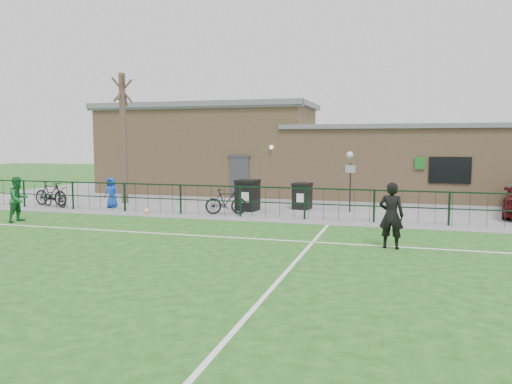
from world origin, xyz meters
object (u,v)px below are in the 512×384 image
(spectator_child, at_px, (111,193))
(outfield_player, at_px, (19,199))
(wheelie_bin_left, at_px, (248,196))
(bicycle_b, at_px, (51,194))
(wheelie_bin_right, at_px, (302,197))
(bicycle_c, at_px, (55,197))
(bicycle_d, at_px, (226,202))
(bare_tree, at_px, (123,139))
(sign_post, at_px, (350,188))
(ball_ground, at_px, (147,211))

(spectator_child, relative_size, outfield_player, 0.81)
(wheelie_bin_left, relative_size, spectator_child, 0.91)
(bicycle_b, bearing_deg, wheelie_bin_right, -71.94)
(wheelie_bin_right, xyz_separation_m, bicycle_c, (-10.54, -2.42, -0.07))
(bicycle_d, xyz_separation_m, spectator_child, (-5.44, 0.44, 0.16))
(outfield_player, bearing_deg, bare_tree, -0.99)
(bare_tree, xyz_separation_m, bicycle_c, (-2.17, -2.15, -2.53))
(sign_post, bearing_deg, bicycle_c, -170.54)
(wheelie_bin_left, relative_size, wheelie_bin_right, 1.17)
(outfield_player, distance_m, ball_ground, 4.67)
(wheelie_bin_right, relative_size, bicycle_d, 0.62)
(bicycle_c, distance_m, bicycle_d, 7.95)
(wheelie_bin_right, bearing_deg, wheelie_bin_left, -144.53)
(ball_ground, bearing_deg, bicycle_d, 11.69)
(bare_tree, distance_m, spectator_child, 2.88)
(spectator_child, height_order, ball_ground, spectator_child)
(wheelie_bin_right, bearing_deg, bicycle_c, -159.80)
(sign_post, relative_size, spectator_child, 1.52)
(wheelie_bin_right, distance_m, sign_post, 2.12)
(wheelie_bin_left, relative_size, outfield_player, 0.74)
(bicycle_b, bearing_deg, wheelie_bin_left, -76.43)
(wheelie_bin_right, relative_size, bicycle_b, 0.56)
(bare_tree, bearing_deg, wheelie_bin_left, -7.70)
(bicycle_c, bearing_deg, bare_tree, -24.71)
(wheelie_bin_left, relative_size, ball_ground, 5.51)
(wheelie_bin_right, relative_size, spectator_child, 0.78)
(bare_tree, xyz_separation_m, outfield_player, (-0.85, -5.80, -2.19))
(wheelie_bin_left, distance_m, wheelie_bin_right, 2.37)
(wheelie_bin_right, distance_m, bicycle_d, 3.51)
(wheelie_bin_left, height_order, bicycle_b, wheelie_bin_left)
(bicycle_c, bearing_deg, wheelie_bin_left, -60.67)
(bicycle_d, bearing_deg, ball_ground, 84.30)
(spectator_child, distance_m, outfield_player, 4.31)
(bicycle_b, bearing_deg, bicycle_c, -115.58)
(wheelie_bin_right, bearing_deg, ball_ground, -144.96)
(bare_tree, relative_size, outfield_player, 3.69)
(bare_tree, distance_m, ball_ground, 4.78)
(wheelie_bin_right, xyz_separation_m, spectator_child, (-8.03, -1.93, 0.14))
(bicycle_b, bearing_deg, bicycle_d, -84.56)
(bare_tree, relative_size, bicycle_b, 3.29)
(spectator_child, bearing_deg, ball_ground, -21.49)
(bicycle_c, height_order, outfield_player, outfield_player)
(bare_tree, bearing_deg, bicycle_b, -144.52)
(sign_post, relative_size, bicycle_c, 1.17)
(wheelie_bin_right, height_order, bicycle_d, wheelie_bin_right)
(bare_tree, relative_size, ball_ground, 27.50)
(bicycle_c, xyz_separation_m, ball_ground, (4.80, -0.60, -0.36))
(bicycle_d, bearing_deg, sign_post, -83.54)
(wheelie_bin_right, xyz_separation_m, bicycle_b, (-10.99, -2.14, 0.03))
(spectator_child, bearing_deg, outfield_player, -101.94)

